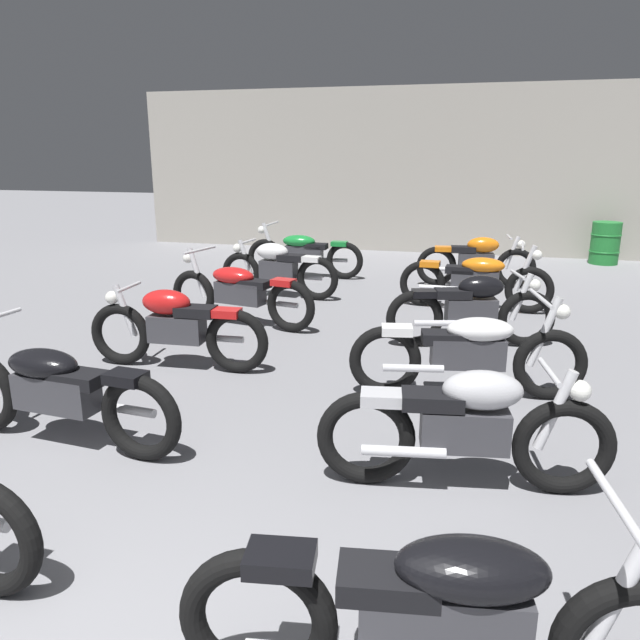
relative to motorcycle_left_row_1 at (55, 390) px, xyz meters
The scene contains 13 objects.
back_wall 10.57m from the motorcycle_left_row_1, 81.57° to the left, with size 12.95×0.24×3.60m, color #9E998E.
motorcycle_left_row_1 is the anchor object (origin of this frame).
motorcycle_left_row_2 1.81m from the motorcycle_left_row_1, 87.88° to the left, with size 1.97×0.48×0.88m.
motorcycle_left_row_3 3.55m from the motorcycle_left_row_1, 88.95° to the left, with size 2.15×0.71×0.97m.
motorcycle_left_row_4 5.22m from the motorcycle_left_row_1, 89.68° to the left, with size 1.97×0.48×0.88m.
motorcycle_left_row_5 6.84m from the motorcycle_left_row_1, 90.22° to the left, with size 2.17×0.68×0.97m.
motorcycle_right_row_0 3.44m from the motorcycle_left_row_1, 27.76° to the right, with size 2.16×0.71×0.97m.
motorcycle_right_row_1 3.07m from the motorcycle_left_row_1, ahead, with size 1.96×0.59×0.88m.
motorcycle_right_row_2 3.53m from the motorcycle_left_row_1, 30.51° to the left, with size 2.15×0.76×0.97m.
motorcycle_right_row_3 4.54m from the motorcycle_left_row_1, 48.19° to the left, with size 1.94×0.69×0.88m.
motorcycle_right_row_4 6.00m from the motorcycle_left_row_1, 59.60° to the left, with size 2.17×0.68×0.97m.
motorcycle_right_row_5 7.42m from the motorcycle_left_row_1, 65.96° to the left, with size 1.97×0.53×0.88m.
oil_drum 11.18m from the motorcycle_left_row_1, 60.47° to the left, with size 0.59×0.59×0.85m.
Camera 1 is at (1.54, -1.21, 2.21)m, focal length 34.21 mm.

